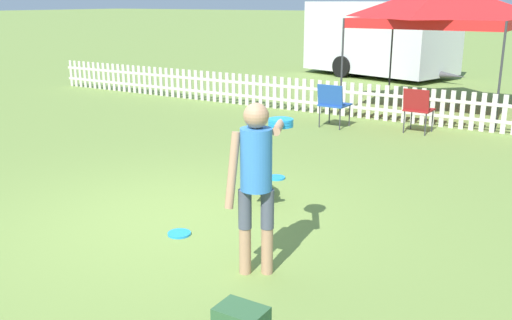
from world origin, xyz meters
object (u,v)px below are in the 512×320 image
frisbee_near_handler (276,178)px  folding_chair_green_right (333,102)px  frisbee_near_dog (179,234)px  handler_person (258,168)px  equipment_trailer (380,37)px  leaping_dog (256,167)px  folding_chair_center (418,107)px  canopy_tent_main (442,5)px

frisbee_near_handler → folding_chair_green_right: bearing=101.7°
frisbee_near_dog → handler_person: bearing=-13.2°
handler_person → folding_chair_green_right: (-1.97, 6.00, -0.48)m
folding_chair_green_right → equipment_trailer: bearing=-74.4°
leaping_dog → frisbee_near_handler: (-0.26, 0.96, -0.43)m
folding_chair_green_right → equipment_trailer: equipment_trailer is taller
handler_person → equipment_trailer: bearing=74.0°
leaping_dog → folding_chair_center: folding_chair_center is taller
leaping_dog → equipment_trailer: bearing=-108.4°
folding_chair_green_right → equipment_trailer: 8.36m
equipment_trailer → frisbee_near_dog: bearing=-62.0°
handler_person → leaping_dog: bearing=90.4°
canopy_tent_main → equipment_trailer: canopy_tent_main is taller
frisbee_near_handler → canopy_tent_main: size_ratio=0.08×
frisbee_near_handler → canopy_tent_main: canopy_tent_main is taller
folding_chair_green_right → folding_chair_center: bearing=-164.8°
leaping_dog → canopy_tent_main: (0.22, 7.29, 1.87)m
leaping_dog → frisbee_near_dog: size_ratio=4.52×
folding_chair_green_right → frisbee_near_dog: bearing=99.8°
handler_person → leaping_dog: 1.95m
frisbee_near_dog → folding_chair_center: (0.72, 6.10, 0.49)m
leaping_dog → canopy_tent_main: 7.53m
leaping_dog → frisbee_near_handler: bearing=-106.8°
leaping_dog → canopy_tent_main: canopy_tent_main is taller
frisbee_near_dog → canopy_tent_main: (0.37, 8.61, 2.30)m
handler_person → frisbee_near_handler: 3.00m
handler_person → frisbee_near_handler: size_ratio=6.40×
canopy_tent_main → equipment_trailer: bearing=121.6°
frisbee_near_handler → equipment_trailer: size_ratio=0.04×
frisbee_near_handler → frisbee_near_dog: size_ratio=1.00×
handler_person → canopy_tent_main: canopy_tent_main is taller
folding_chair_green_right → canopy_tent_main: bearing=-110.8°
equipment_trailer → frisbee_near_handler: bearing=-60.3°
frisbee_near_handler → folding_chair_center: (0.83, 3.83, 0.49)m
folding_chair_center → canopy_tent_main: canopy_tent_main is taller
frisbee_near_handler → folding_chair_center: folding_chair_center is taller
equipment_trailer → folding_chair_center: bearing=-48.8°
leaping_dog → folding_chair_green_right: size_ratio=1.30×
folding_chair_center → frisbee_near_dog: bearing=85.4°
frisbee_near_handler → canopy_tent_main: (0.47, 6.33, 2.30)m
frisbee_near_dog → folding_chair_center: bearing=83.2°
leaping_dog → handler_person: bearing=90.4°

